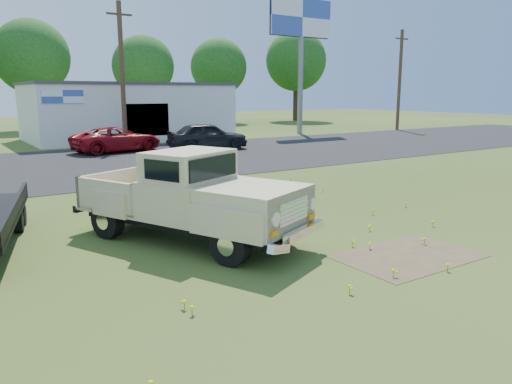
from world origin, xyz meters
TOP-DOWN VIEW (x-y plane):
  - ground at (0.00, 0.00)m, footprint 140.00×140.00m
  - asphalt_lot at (0.00, 15.00)m, footprint 90.00×14.00m
  - dirt_patch_a at (1.50, -3.00)m, footprint 3.00×2.00m
  - dirt_patch_b at (-2.00, 3.50)m, footprint 2.20×1.60m
  - commercial_building at (6.00, 26.99)m, footprint 14.20×8.20m
  - billboard at (20.00, 24.04)m, footprint 6.10×0.45m
  - utility_pole_mid at (4.00, 22.00)m, footprint 1.60×0.30m
  - utility_pole_east at (30.00, 22.00)m, footprint 1.60×0.30m
  - treeline_d at (2.00, 40.50)m, footprint 6.72×6.72m
  - treeline_e at (12.00, 39.00)m, footprint 6.08×6.08m
  - treeline_f at (22.00, 41.50)m, footprint 6.40×6.40m
  - treeline_g at (32.00, 40.00)m, footprint 7.36×7.36m
  - vintage_pickup_truck at (-1.86, 0.63)m, footprint 4.49×6.34m
  - red_pickup at (2.52, 19.18)m, footprint 5.55×3.30m
  - dark_sedan at (7.51, 17.30)m, footprint 5.12×2.81m

SIDE VIEW (x-z plane):
  - ground at x=0.00m, z-range 0.00..0.00m
  - asphalt_lot at x=0.00m, z-range -0.01..0.01m
  - dirt_patch_a at x=1.50m, z-range -0.01..0.01m
  - dirt_patch_b at x=-2.00m, z-range -0.01..0.01m
  - red_pickup at x=2.52m, z-range 0.00..1.45m
  - dark_sedan at x=7.51m, z-range 0.00..1.65m
  - vintage_pickup_truck at x=-1.86m, z-range 0.00..2.15m
  - commercial_building at x=6.00m, z-range 0.03..4.18m
  - utility_pole_mid at x=4.00m, z-range 0.10..9.10m
  - utility_pole_east at x=30.00m, z-range 0.10..9.10m
  - treeline_e at x=12.00m, z-range 1.46..10.51m
  - treeline_f at x=22.00m, z-range 1.54..11.06m
  - treeline_d at x=2.00m, z-range 1.62..11.62m
  - treeline_g at x=32.00m, z-range 1.78..12.73m
  - billboard at x=20.00m, z-range 3.01..14.06m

